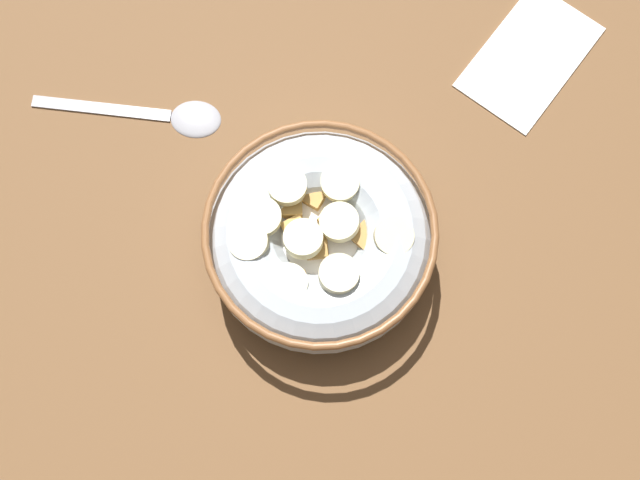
% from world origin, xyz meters
% --- Properties ---
extents(ground_plane, '(1.31, 1.31, 0.02)m').
position_xyz_m(ground_plane, '(0.00, 0.00, -0.01)').
color(ground_plane, brown).
extents(cereal_bowl, '(0.17, 0.17, 0.06)m').
position_xyz_m(cereal_bowl, '(-0.00, -0.00, 0.03)').
color(cereal_bowl, '#B2BCC6').
rests_on(cereal_bowl, ground_plane).
extents(spoon, '(0.04, 0.16, 0.01)m').
position_xyz_m(spoon, '(-0.08, -0.15, 0.00)').
color(spoon, '#A5A5AD').
rests_on(spoon, ground_plane).
extents(folded_napkin, '(0.14, 0.12, 0.00)m').
position_xyz_m(folded_napkin, '(-0.21, 0.13, 0.00)').
color(folded_napkin, white).
rests_on(folded_napkin, ground_plane).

